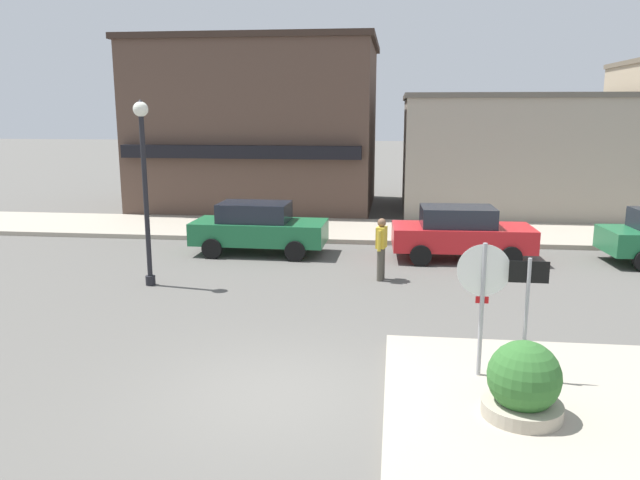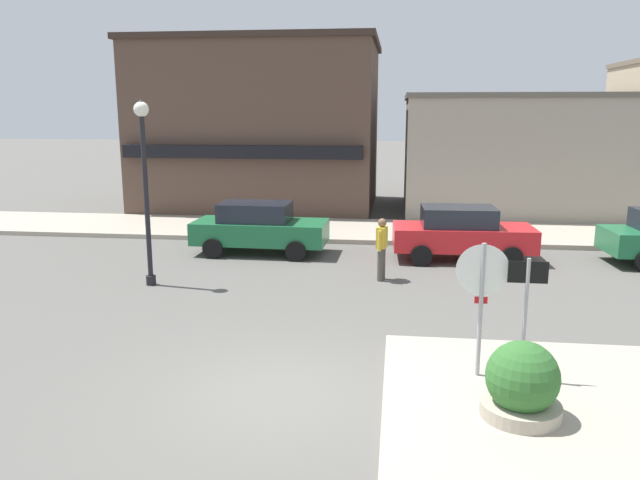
% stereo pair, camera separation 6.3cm
% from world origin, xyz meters
% --- Properties ---
extents(ground_plane, '(160.00, 160.00, 0.00)m').
position_xyz_m(ground_plane, '(0.00, 0.00, 0.00)').
color(ground_plane, '#5B5954').
extents(sidewalk_corner, '(6.40, 4.80, 0.15)m').
position_xyz_m(sidewalk_corner, '(4.79, 0.00, 0.07)').
color(sidewalk_corner, '#A89E8C').
rests_on(sidewalk_corner, ground).
extents(kerb_far, '(80.00, 4.00, 0.15)m').
position_xyz_m(kerb_far, '(0.00, 13.06, 0.07)').
color(kerb_far, '#A89E8C').
rests_on(kerb_far, ground).
extents(stop_sign, '(0.82, 0.07, 2.30)m').
position_xyz_m(stop_sign, '(3.07, 0.79, 1.52)').
color(stop_sign, '#9E9EA3').
rests_on(stop_sign, ground).
extents(one_way_sign, '(0.60, 0.06, 2.10)m').
position_xyz_m(one_way_sign, '(3.73, 0.71, 1.33)').
color(one_way_sign, '#9E9EA3').
rests_on(one_way_sign, ground).
extents(planter, '(1.10, 1.10, 1.23)m').
position_xyz_m(planter, '(3.49, -0.54, 0.56)').
color(planter, '#ADA38E').
rests_on(planter, ground).
extents(lamp_post, '(0.36, 0.36, 4.54)m').
position_xyz_m(lamp_post, '(-4.33, 5.66, 2.96)').
color(lamp_post, black).
rests_on(lamp_post, ground).
extents(parked_car_nearest, '(4.03, 1.94, 1.56)m').
position_xyz_m(parked_car_nearest, '(-2.40, 9.42, 0.81)').
color(parked_car_nearest, '#1E6B3D').
rests_on(parked_car_nearest, ground).
extents(parked_car_second, '(4.07, 2.01, 1.56)m').
position_xyz_m(parked_car_second, '(3.61, 9.33, 0.81)').
color(parked_car_second, red).
rests_on(parked_car_second, ground).
extents(pedestrian_crossing_near, '(0.30, 0.56, 1.61)m').
position_xyz_m(pedestrian_crossing_near, '(1.37, 6.82, 0.87)').
color(pedestrian_crossing_near, '#4C473D').
rests_on(pedestrian_crossing_near, ground).
extents(building_corner_shop, '(10.22, 8.12, 7.20)m').
position_xyz_m(building_corner_shop, '(-4.31, 18.87, 3.60)').
color(building_corner_shop, brown).
rests_on(building_corner_shop, ground).
extents(building_storefront_left_near, '(8.87, 8.06, 4.92)m').
position_xyz_m(building_storefront_left_near, '(6.40, 18.97, 2.46)').
color(building_storefront_left_near, '#9E9384').
rests_on(building_storefront_left_near, ground).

